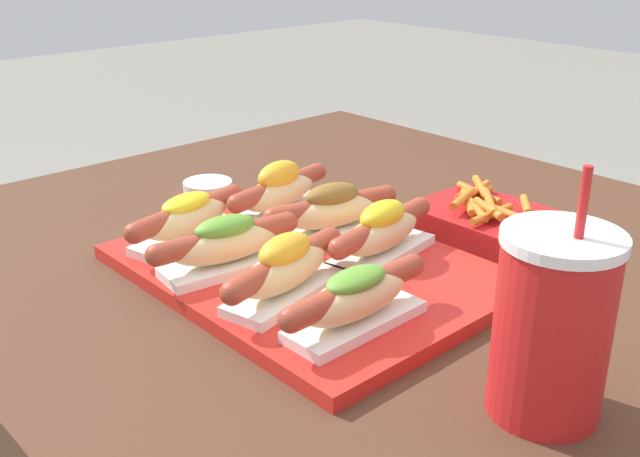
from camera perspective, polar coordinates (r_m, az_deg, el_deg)
The scene contains 11 objects.
serving_tray at distance 0.92m, azimuth -0.92°, elevation -3.14°, with size 0.45×0.34×0.02m.
hot_dog_0 at distance 0.98m, azimuth -10.07°, elevation 0.77°, with size 0.09×0.20×0.06m.
hot_dog_1 at distance 0.89m, azimuth -7.20°, elevation -1.17°, with size 0.08×0.20×0.07m.
hot_dog_2 at distance 0.82m, azimuth -2.66°, elevation -3.08°, with size 0.09×0.20×0.07m.
hot_dog_3 at distance 0.76m, azimuth 2.75°, elevation -5.33°, with size 0.06×0.20×0.06m.
hot_dog_4 at distance 1.06m, azimuth -3.12°, elevation 2.89°, with size 0.09×0.20×0.08m.
hot_dog_5 at distance 0.98m, azimuth 0.92°, elevation 1.36°, with size 0.09×0.20×0.07m.
hot_dog_6 at distance 0.92m, azimuth 4.74°, elevation -0.24°, with size 0.08×0.20×0.07m.
sauce_bowl at distance 1.21m, azimuth -8.54°, elevation 3.14°, with size 0.08×0.08×0.02m.
drink_cup at distance 0.67m, azimuth 17.27°, elevation -7.04°, with size 0.10×0.10×0.23m.
fries_basket at distance 1.07m, azimuth 12.36°, elevation 0.73°, with size 0.18×0.15×0.06m.
Camera 1 is at (0.60, -0.67, 1.10)m, focal length 42.00 mm.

